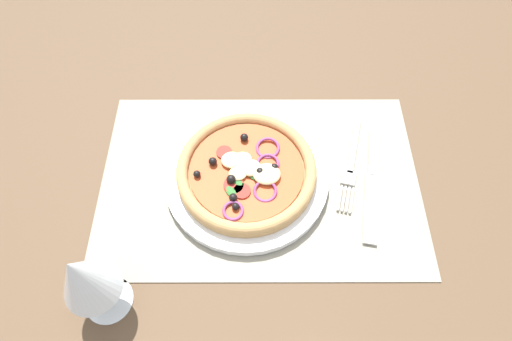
% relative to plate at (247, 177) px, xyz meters
% --- Properties ---
extents(ground_plane, '(1.90, 1.40, 0.02)m').
position_rel_plate_xyz_m(ground_plane, '(-0.02, -0.00, -0.02)').
color(ground_plane, brown).
extents(placemat, '(0.50, 0.33, 0.00)m').
position_rel_plate_xyz_m(placemat, '(-0.02, -0.00, -0.01)').
color(placemat, gray).
rests_on(placemat, ground_plane).
extents(plate, '(0.25, 0.25, 0.01)m').
position_rel_plate_xyz_m(plate, '(0.00, 0.00, 0.00)').
color(plate, white).
rests_on(plate, placemat).
extents(pizza, '(0.21, 0.21, 0.03)m').
position_rel_plate_xyz_m(pizza, '(-0.00, 0.00, 0.02)').
color(pizza, tan).
rests_on(pizza, plate).
extents(fork, '(0.06, 0.18, 0.00)m').
position_rel_plate_xyz_m(fork, '(-0.16, -0.02, -0.00)').
color(fork, silver).
rests_on(fork, placemat).
extents(knife, '(0.05, 0.20, 0.01)m').
position_rel_plate_xyz_m(knife, '(-0.19, 0.01, -0.00)').
color(knife, silver).
rests_on(knife, placemat).
extents(wine_glass, '(0.07, 0.07, 0.15)m').
position_rel_plate_xyz_m(wine_glass, '(0.18, 0.19, 0.09)').
color(wine_glass, silver).
rests_on(wine_glass, ground_plane).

